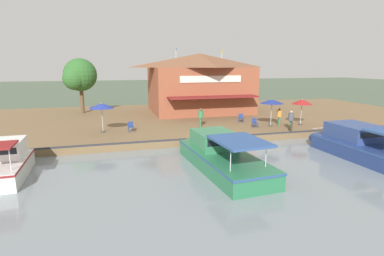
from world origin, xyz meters
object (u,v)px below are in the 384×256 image
(motorboat_mid_row, at_px, (217,153))
(patio_umbrella_mid_patio_left, at_px, (102,106))
(patio_umbrella_far_corner, at_px, (302,102))
(person_mid_patio, at_px, (291,118))
(cafe_chair_facing_river, at_px, (255,122))
(tree_downstream_bank, at_px, (79,76))
(waterfront_restaurant, at_px, (199,82))
(patio_umbrella_by_entrance, at_px, (272,101))
(person_near_entrance, at_px, (201,115))
(mooring_post, at_px, (291,127))
(cafe_chair_under_first_umbrella, at_px, (241,118))
(cafe_chair_beside_entrance, at_px, (131,126))
(motorboat_outer_channel, at_px, (358,144))
(motorboat_distant_upstream, at_px, (8,162))
(person_at_quay_edge, at_px, (279,115))

(motorboat_mid_row, bearing_deg, patio_umbrella_mid_patio_left, -142.42)
(patio_umbrella_far_corner, height_order, person_mid_patio, patio_umbrella_far_corner)
(cafe_chair_facing_river, distance_m, tree_downstream_bank, 21.04)
(waterfront_restaurant, relative_size, patio_umbrella_far_corner, 4.83)
(waterfront_restaurant, bearing_deg, patio_umbrella_by_entrance, 19.79)
(waterfront_restaurant, height_order, motorboat_mid_row, waterfront_restaurant)
(person_near_entrance, xyz_separation_m, mooring_post, (4.25, 6.79, -0.64))
(cafe_chair_under_first_umbrella, xyz_separation_m, person_mid_patio, (4.47, 2.71, 0.60))
(patio_umbrella_far_corner, height_order, tree_downstream_bank, tree_downstream_bank)
(cafe_chair_beside_entrance, xyz_separation_m, motorboat_mid_row, (8.70, 4.71, -0.27))
(motorboat_mid_row, bearing_deg, person_near_entrance, 169.38)
(patio_umbrella_by_entrance, relative_size, person_near_entrance, 1.48)
(cafe_chair_facing_river, distance_m, person_mid_patio, 3.18)
(patio_umbrella_mid_patio_left, relative_size, motorboat_outer_channel, 0.29)
(patio_umbrella_by_entrance, xyz_separation_m, cafe_chair_beside_entrance, (-0.99, -12.84, -1.84))
(cafe_chair_under_first_umbrella, height_order, person_near_entrance, person_near_entrance)
(patio_umbrella_far_corner, distance_m, person_mid_patio, 3.13)
(cafe_chair_facing_river, height_order, mooring_post, mooring_post)
(cafe_chair_facing_river, relative_size, motorboat_distant_upstream, 0.15)
(person_mid_patio, bearing_deg, patio_umbrella_mid_patio_left, -101.97)
(cafe_chair_facing_river, bearing_deg, motorboat_mid_row, -40.41)
(person_at_quay_edge, relative_size, motorboat_distant_upstream, 0.28)
(motorboat_distant_upstream, bearing_deg, mooring_post, 99.66)
(cafe_chair_facing_river, relative_size, tree_downstream_bank, 0.13)
(person_near_entrance, bearing_deg, person_at_quay_edge, 80.37)
(motorboat_mid_row, bearing_deg, cafe_chair_facing_river, 139.59)
(cafe_chair_facing_river, height_order, motorboat_distant_upstream, motorboat_distant_upstream)
(cafe_chair_under_first_umbrella, relative_size, motorboat_outer_channel, 0.10)
(patio_umbrella_mid_patio_left, bearing_deg, cafe_chair_beside_entrance, 79.90)
(patio_umbrella_far_corner, bearing_deg, tree_downstream_bank, -121.78)
(patio_umbrella_by_entrance, distance_m, person_at_quay_edge, 1.64)
(patio_umbrella_mid_patio_left, bearing_deg, cafe_chair_under_first_umbrella, 94.69)
(motorboat_distant_upstream, xyz_separation_m, tree_downstream_bank, (-19.11, 2.35, 4.17))
(patio_umbrella_by_entrance, height_order, tree_downstream_bank, tree_downstream_bank)
(patio_umbrella_by_entrance, xyz_separation_m, motorboat_distant_upstream, (6.31, -20.17, -2.10))
(patio_umbrella_by_entrance, bearing_deg, patio_umbrella_mid_patio_left, -95.29)
(person_mid_patio, height_order, tree_downstream_bank, tree_downstream_bank)
(mooring_post, height_order, tree_downstream_bank, tree_downstream_bank)
(patio_umbrella_mid_patio_left, xyz_separation_m, motorboat_distant_upstream, (7.71, -5.02, -2.05))
(patio_umbrella_far_corner, xyz_separation_m, person_mid_patio, (1.82, -2.29, -1.13))
(person_near_entrance, bearing_deg, person_mid_patio, 64.66)
(motorboat_mid_row, bearing_deg, cafe_chair_under_first_umbrella, 148.55)
(person_near_entrance, relative_size, motorboat_mid_row, 0.18)
(patio_umbrella_by_entrance, bearing_deg, cafe_chair_facing_river, -83.03)
(person_mid_patio, bearing_deg, patio_umbrella_by_entrance, -157.67)
(person_near_entrance, height_order, motorboat_mid_row, motorboat_mid_row)
(person_at_quay_edge, distance_m, mooring_post, 3.11)
(patio_umbrella_mid_patio_left, xyz_separation_m, person_mid_patio, (3.38, 15.96, -1.19))
(person_near_entrance, relative_size, tree_downstream_bank, 0.27)
(cafe_chair_facing_river, bearing_deg, person_at_quay_edge, 98.45)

